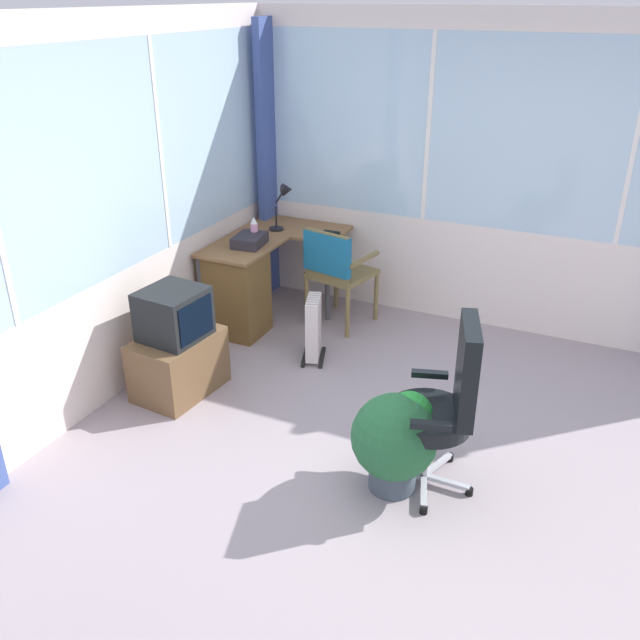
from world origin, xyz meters
name	(u,v)px	position (x,y,z in m)	size (l,w,h in m)	color
ground	(426,481)	(0.00, 0.00, -0.03)	(5.52, 5.69, 0.06)	gray
north_window_panel	(92,224)	(0.00, 2.38, 1.29)	(4.52, 0.07, 2.58)	silver
east_window_panel	(521,182)	(2.29, 0.00, 1.29)	(0.07, 4.69, 2.58)	silver
curtain_corner	(268,164)	(2.16, 2.25, 1.24)	(0.27, 0.07, 2.48)	#3F5498
desk	(241,286)	(1.28, 2.05, 0.41)	(1.27, 0.91, 0.75)	brown
desk_lamp	(285,199)	(1.92, 1.95, 1.02)	(0.22, 0.19, 0.41)	black
tv_remote	(331,232)	(1.95, 1.51, 0.76)	(0.04, 0.15, 0.02)	black
spray_bottle	(254,230)	(1.48, 2.02, 0.85)	(0.06, 0.06, 0.22)	pink
paper_tray	(250,240)	(1.38, 2.01, 0.79)	(0.30, 0.23, 0.09)	#29252D
wooden_armchair	(334,265)	(1.66, 1.36, 0.57)	(0.58, 0.57, 0.89)	olive
office_chair	(445,399)	(-0.02, -0.07, 0.59)	(0.63, 0.56, 1.07)	#B7B7BF
tv_on_stand	(177,348)	(0.20, 1.94, 0.36)	(0.68, 0.50, 0.81)	brown
space_heater	(314,327)	(1.08, 1.27, 0.27)	(0.37, 0.26, 0.53)	silver
potted_plant	(396,437)	(-0.16, 0.16, 0.35)	(0.51, 0.51, 0.61)	#414C58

